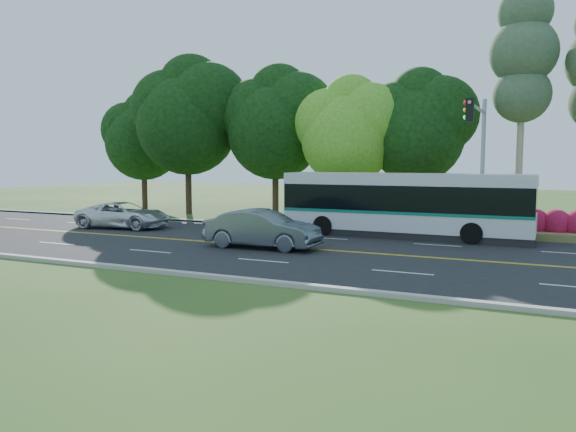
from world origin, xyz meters
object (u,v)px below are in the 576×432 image
at_px(traffic_signal, 479,145).
at_px(transit_bus, 404,206).
at_px(sedan, 262,229).
at_px(suv, 124,215).

xyz_separation_m(traffic_signal, transit_bus, (-3.58, 0.26, -3.04)).
xyz_separation_m(sedan, suv, (-10.77, 3.29, -0.11)).
bearing_deg(traffic_signal, transit_bus, 175.91).
height_order(traffic_signal, sedan, traffic_signal).
distance_m(traffic_signal, suv, 19.84).
distance_m(traffic_signal, sedan, 11.10).
bearing_deg(sedan, suv, 72.42).
distance_m(transit_bus, suv, 15.98).
xyz_separation_m(traffic_signal, sedan, (-8.49, -6.06, -3.79)).
bearing_deg(transit_bus, traffic_signal, -3.68).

